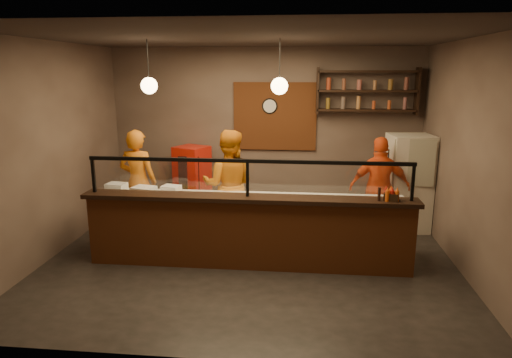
# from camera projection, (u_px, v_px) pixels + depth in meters

# --- Properties ---
(floor) EXTENTS (6.00, 6.00, 0.00)m
(floor) POSITION_uv_depth(u_px,v_px,m) (250.00, 258.00, 6.88)
(floor) COLOR black
(floor) RESTS_ON ground
(ceiling) EXTENTS (6.00, 6.00, 0.00)m
(ceiling) POSITION_uv_depth(u_px,v_px,m) (250.00, 37.00, 6.14)
(ceiling) COLOR #362D29
(ceiling) RESTS_ON wall_back
(wall_back) EXTENTS (6.00, 0.00, 6.00)m
(wall_back) POSITION_uv_depth(u_px,v_px,m) (265.00, 132.00, 8.93)
(wall_back) COLOR #6A574D
(wall_back) RESTS_ON floor
(wall_left) EXTENTS (0.00, 5.00, 5.00)m
(wall_left) POSITION_uv_depth(u_px,v_px,m) (51.00, 151.00, 6.81)
(wall_left) COLOR #6A574D
(wall_left) RESTS_ON floor
(wall_right) EXTENTS (0.00, 5.00, 5.00)m
(wall_right) POSITION_uv_depth(u_px,v_px,m) (468.00, 158.00, 6.21)
(wall_right) COLOR #6A574D
(wall_right) RESTS_ON floor
(wall_front) EXTENTS (6.00, 0.00, 6.00)m
(wall_front) POSITION_uv_depth(u_px,v_px,m) (218.00, 204.00, 4.09)
(wall_front) COLOR #6A574D
(wall_front) RESTS_ON floor
(brick_patch) EXTENTS (1.60, 0.04, 1.30)m
(brick_patch) POSITION_uv_depth(u_px,v_px,m) (275.00, 116.00, 8.81)
(brick_patch) COLOR brown
(brick_patch) RESTS_ON wall_back
(service_counter) EXTENTS (4.60, 0.25, 1.00)m
(service_counter) POSITION_uv_depth(u_px,v_px,m) (248.00, 234.00, 6.48)
(service_counter) COLOR brown
(service_counter) RESTS_ON floor
(counter_ledge) EXTENTS (4.70, 0.37, 0.06)m
(counter_ledge) POSITION_uv_depth(u_px,v_px,m) (248.00, 198.00, 6.35)
(counter_ledge) COLOR black
(counter_ledge) RESTS_ON service_counter
(worktop_cabinet) EXTENTS (4.60, 0.75, 0.85)m
(worktop_cabinet) POSITION_uv_depth(u_px,v_px,m) (252.00, 227.00, 6.98)
(worktop_cabinet) COLOR gray
(worktop_cabinet) RESTS_ON floor
(worktop) EXTENTS (4.60, 0.75, 0.05)m
(worktop) POSITION_uv_depth(u_px,v_px,m) (252.00, 199.00, 6.87)
(worktop) COLOR white
(worktop) RESTS_ON worktop_cabinet
(sneeze_guard) EXTENTS (4.50, 0.05, 0.52)m
(sneeze_guard) POSITION_uv_depth(u_px,v_px,m) (247.00, 174.00, 6.28)
(sneeze_guard) COLOR white
(sneeze_guard) RESTS_ON counter_ledge
(wall_shelving) EXTENTS (1.84, 0.28, 0.85)m
(wall_shelving) POSITION_uv_depth(u_px,v_px,m) (367.00, 91.00, 8.38)
(wall_shelving) COLOR black
(wall_shelving) RESTS_ON wall_back
(wall_clock) EXTENTS (0.30, 0.04, 0.30)m
(wall_clock) POSITION_uv_depth(u_px,v_px,m) (270.00, 106.00, 8.77)
(wall_clock) COLOR black
(wall_clock) RESTS_ON wall_back
(pendant_left) EXTENTS (0.24, 0.24, 0.77)m
(pendant_left) POSITION_uv_depth(u_px,v_px,m) (149.00, 86.00, 6.64)
(pendant_left) COLOR black
(pendant_left) RESTS_ON ceiling
(pendant_right) EXTENTS (0.24, 0.24, 0.77)m
(pendant_right) POSITION_uv_depth(u_px,v_px,m) (279.00, 86.00, 6.45)
(pendant_right) COLOR black
(pendant_right) RESTS_ON ceiling
(cook_left) EXTENTS (0.70, 0.50, 1.81)m
(cook_left) POSITION_uv_depth(u_px,v_px,m) (138.00, 182.00, 7.82)
(cook_left) COLOR orange
(cook_left) RESTS_ON floor
(cook_mid) EXTENTS (0.91, 0.71, 1.84)m
(cook_mid) POSITION_uv_depth(u_px,v_px,m) (229.00, 185.00, 7.55)
(cook_mid) COLOR #C77012
(cook_mid) RESTS_ON floor
(cook_right) EXTENTS (1.01, 0.44, 1.71)m
(cook_right) POSITION_uv_depth(u_px,v_px,m) (380.00, 188.00, 7.64)
(cook_right) COLOR #E04715
(cook_right) RESTS_ON floor
(fridge) EXTENTS (0.78, 0.74, 1.69)m
(fridge) POSITION_uv_depth(u_px,v_px,m) (408.00, 183.00, 7.99)
(fridge) COLOR beige
(fridge) RESTS_ON floor
(red_cooler) EXTENTS (0.74, 0.72, 1.34)m
(red_cooler) POSITION_uv_depth(u_px,v_px,m) (192.00, 180.00, 8.95)
(red_cooler) COLOR red
(red_cooler) RESTS_ON floor
(pizza_dough) EXTENTS (0.55, 0.55, 0.01)m
(pizza_dough) POSITION_uv_depth(u_px,v_px,m) (229.00, 196.00, 6.92)
(pizza_dough) COLOR beige
(pizza_dough) RESTS_ON worktop
(prep_tub_a) EXTENTS (0.31, 0.27, 0.13)m
(prep_tub_a) POSITION_uv_depth(u_px,v_px,m) (171.00, 190.00, 7.05)
(prep_tub_a) COLOR white
(prep_tub_a) RESTS_ON worktop
(prep_tub_b) EXTENTS (0.31, 0.27, 0.14)m
(prep_tub_b) POSITION_uv_depth(u_px,v_px,m) (117.00, 188.00, 7.16)
(prep_tub_b) COLOR white
(prep_tub_b) RESTS_ON worktop
(prep_tub_c) EXTENTS (0.37, 0.33, 0.16)m
(prep_tub_c) POSITION_uv_depth(u_px,v_px,m) (144.00, 192.00, 6.88)
(prep_tub_c) COLOR white
(prep_tub_c) RESTS_ON worktop
(rolling_pin) EXTENTS (0.33, 0.08, 0.06)m
(rolling_pin) POSITION_uv_depth(u_px,v_px,m) (180.00, 193.00, 7.01)
(rolling_pin) COLOR yellow
(rolling_pin) RESTS_ON worktop
(condiment_caddy) EXTENTS (0.22, 0.20, 0.10)m
(condiment_caddy) POSITION_uv_depth(u_px,v_px,m) (391.00, 197.00, 6.13)
(condiment_caddy) COLOR black
(condiment_caddy) RESTS_ON counter_ledge
(pepper_mill) EXTENTS (0.05, 0.05, 0.18)m
(pepper_mill) POSITION_uv_depth(u_px,v_px,m) (379.00, 194.00, 6.11)
(pepper_mill) COLOR black
(pepper_mill) RESTS_ON counter_ledge
(small_plate) EXTENTS (0.18, 0.18, 0.01)m
(small_plate) POSITION_uv_depth(u_px,v_px,m) (390.00, 200.00, 6.16)
(small_plate) COLOR white
(small_plate) RESTS_ON counter_ledge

